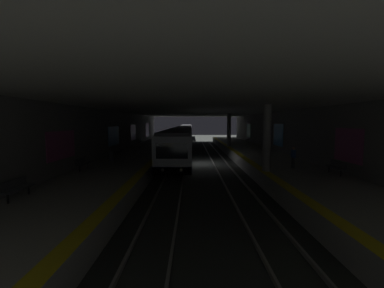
{
  "coord_description": "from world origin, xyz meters",
  "views": [
    {
      "loc": [
        -26.78,
        0.82,
        4.43
      ],
      "look_at": [
        10.61,
        0.76,
        1.19
      ],
      "focal_mm": 23.84,
      "sensor_mm": 36.0,
      "label": 1
    }
  ],
  "objects_px": {
    "bench_left_near": "(336,166)",
    "bench_right_near": "(16,187)",
    "person_waiting_near": "(293,157)",
    "trash_bin": "(111,156)",
    "bench_right_mid": "(82,163)",
    "pillar_near": "(267,138)",
    "pillar_far": "(229,130)",
    "metro_train": "(184,135)",
    "bench_left_far": "(248,139)",
    "bench_left_mid": "(266,145)",
    "bench_right_far": "(140,141)",
    "person_walking_mid": "(161,138)"
  },
  "relations": [
    {
      "from": "bench_left_near",
      "to": "bench_right_mid",
      "type": "relative_size",
      "value": 1.0
    },
    {
      "from": "bench_left_far",
      "to": "bench_right_mid",
      "type": "distance_m",
      "value": 29.78
    },
    {
      "from": "bench_right_mid",
      "to": "pillar_far",
      "type": "bearing_deg",
      "value": -36.51
    },
    {
      "from": "bench_left_mid",
      "to": "bench_left_far",
      "type": "height_order",
      "value": "same"
    },
    {
      "from": "pillar_near",
      "to": "pillar_far",
      "type": "bearing_deg",
      "value": 0.0
    },
    {
      "from": "pillar_far",
      "to": "metro_train",
      "type": "relative_size",
      "value": 0.07
    },
    {
      "from": "bench_left_mid",
      "to": "bench_right_far",
      "type": "xyz_separation_m",
      "value": [
        6.42,
        17.07,
        0.0
      ]
    },
    {
      "from": "pillar_far",
      "to": "person_waiting_near",
      "type": "height_order",
      "value": "pillar_far"
    },
    {
      "from": "pillar_far",
      "to": "bench_right_near",
      "type": "bearing_deg",
      "value": 151.97
    },
    {
      "from": "pillar_far",
      "to": "bench_right_mid",
      "type": "relative_size",
      "value": 2.68
    },
    {
      "from": "pillar_near",
      "to": "bench_right_near",
      "type": "height_order",
      "value": "pillar_near"
    },
    {
      "from": "metro_train",
      "to": "bench_right_mid",
      "type": "distance_m",
      "value": 30.9
    },
    {
      "from": "pillar_far",
      "to": "bench_right_near",
      "type": "distance_m",
      "value": 27.47
    },
    {
      "from": "pillar_near",
      "to": "trash_bin",
      "type": "relative_size",
      "value": 5.35
    },
    {
      "from": "pillar_far",
      "to": "person_waiting_near",
      "type": "distance_m",
      "value": 16.93
    },
    {
      "from": "person_waiting_near",
      "to": "trash_bin",
      "type": "bearing_deg",
      "value": 76.75
    },
    {
      "from": "pillar_near",
      "to": "bench_right_mid",
      "type": "bearing_deg",
      "value": 88.17
    },
    {
      "from": "bench_right_mid",
      "to": "trash_bin",
      "type": "distance_m",
      "value": 4.16
    },
    {
      "from": "bench_right_far",
      "to": "person_walking_mid",
      "type": "bearing_deg",
      "value": -67.88
    },
    {
      "from": "bench_left_mid",
      "to": "bench_right_mid",
      "type": "height_order",
      "value": "same"
    },
    {
      "from": "bench_left_near",
      "to": "bench_right_mid",
      "type": "xyz_separation_m",
      "value": [
        1.57,
        17.07,
        0.0
      ]
    },
    {
      "from": "pillar_near",
      "to": "bench_right_mid",
      "type": "relative_size",
      "value": 2.68
    },
    {
      "from": "person_walking_mid",
      "to": "person_waiting_near",
      "type": "bearing_deg",
      "value": -149.72
    },
    {
      "from": "bench_left_far",
      "to": "bench_right_near",
      "type": "bearing_deg",
      "value": 151.32
    },
    {
      "from": "bench_left_mid",
      "to": "person_waiting_near",
      "type": "height_order",
      "value": "person_waiting_near"
    },
    {
      "from": "pillar_far",
      "to": "bench_left_mid",
      "type": "distance_m",
      "value": 5.64
    },
    {
      "from": "pillar_near",
      "to": "trash_bin",
      "type": "xyz_separation_m",
      "value": [
        4.51,
        12.15,
        -1.85
      ]
    },
    {
      "from": "bench_right_mid",
      "to": "trash_bin",
      "type": "bearing_deg",
      "value": -10.17
    },
    {
      "from": "person_waiting_near",
      "to": "bench_left_far",
      "type": "bearing_deg",
      "value": -4.54
    },
    {
      "from": "bench_right_near",
      "to": "bench_right_far",
      "type": "bearing_deg",
      "value": 0.0
    },
    {
      "from": "bench_left_mid",
      "to": "trash_bin",
      "type": "distance_m",
      "value": 19.13
    },
    {
      "from": "pillar_far",
      "to": "person_walking_mid",
      "type": "distance_m",
      "value": 10.91
    },
    {
      "from": "metro_train",
      "to": "bench_right_mid",
      "type": "xyz_separation_m",
      "value": [
        -30.24,
        6.33,
        -0.45
      ]
    },
    {
      "from": "bench_left_mid",
      "to": "person_waiting_near",
      "type": "relative_size",
      "value": 1.09
    },
    {
      "from": "trash_bin",
      "to": "pillar_near",
      "type": "bearing_deg",
      "value": -110.36
    },
    {
      "from": "person_walking_mid",
      "to": "bench_left_near",
      "type": "bearing_deg",
      "value": -148.69
    },
    {
      "from": "pillar_near",
      "to": "metro_train",
      "type": "distance_m",
      "value": 31.37
    },
    {
      "from": "pillar_near",
      "to": "person_waiting_near",
      "type": "relative_size",
      "value": 2.91
    },
    {
      "from": "pillar_far",
      "to": "bench_left_mid",
      "type": "bearing_deg",
      "value": -128.63
    },
    {
      "from": "bench_right_near",
      "to": "metro_train",
      "type": "bearing_deg",
      "value": -9.71
    },
    {
      "from": "person_waiting_near",
      "to": "trash_bin",
      "type": "distance_m",
      "value": 14.85
    },
    {
      "from": "pillar_near",
      "to": "bench_left_near",
      "type": "distance_m",
      "value": 4.68
    },
    {
      "from": "pillar_far",
      "to": "bench_left_far",
      "type": "bearing_deg",
      "value": -30.86
    },
    {
      "from": "bench_left_mid",
      "to": "bench_right_far",
      "type": "relative_size",
      "value": 1.0
    },
    {
      "from": "bench_left_far",
      "to": "person_walking_mid",
      "type": "relative_size",
      "value": 0.97
    },
    {
      "from": "bench_left_near",
      "to": "bench_right_near",
      "type": "xyz_separation_m",
      "value": [
        -5.23,
        17.07,
        0.0
      ]
    },
    {
      "from": "bench_right_near",
      "to": "bench_right_far",
      "type": "xyz_separation_m",
      "value": [
        27.28,
        0.0,
        0.0
      ]
    },
    {
      "from": "trash_bin",
      "to": "bench_left_mid",
      "type": "bearing_deg",
      "value": -58.62
    },
    {
      "from": "person_walking_mid",
      "to": "trash_bin",
      "type": "distance_m",
      "value": 17.72
    },
    {
      "from": "bench_left_far",
      "to": "bench_right_far",
      "type": "bearing_deg",
      "value": 102.96
    }
  ]
}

